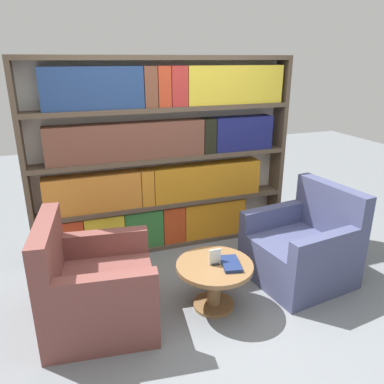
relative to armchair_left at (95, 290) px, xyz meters
name	(u,v)px	position (x,y,z in m)	size (l,w,h in m)	color
ground_plane	(215,318)	(0.97, -0.30, -0.32)	(14.00, 14.00, 0.00)	slate
bookshelf	(162,159)	(0.94, 1.20, 0.75)	(2.98, 0.30, 2.18)	silver
armchair_left	(95,290)	(0.00, 0.00, 0.00)	(0.99, 0.98, 0.97)	brown
armchair_right	(302,249)	(2.06, 0.00, 0.00)	(0.99, 0.98, 0.97)	#42476B
coffee_table	(214,276)	(1.03, -0.14, -0.01)	(0.68, 0.68, 0.44)	brown
table_sign	(215,258)	(1.03, -0.14, 0.18)	(0.11, 0.06, 0.14)	black
stray_book	(231,264)	(1.15, -0.20, 0.13)	(0.21, 0.30, 0.03)	navy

